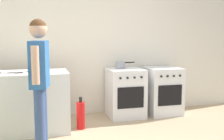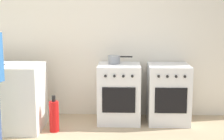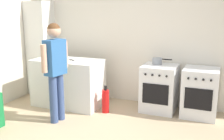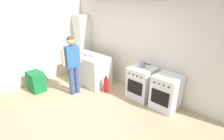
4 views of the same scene
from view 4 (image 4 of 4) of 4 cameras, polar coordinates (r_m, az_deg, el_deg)
The scene contains 16 objects.
ground_plane at distance 4.17m, azimuth -7.96°, elevation -14.92°, with size 8.00×8.00×0.00m, color tan.
back_wall at distance 4.90m, azimuth 9.43°, elevation 7.79°, with size 6.00×0.10×2.60m, color silver.
side_wall_left at distance 5.91m, azimuth -21.63°, elevation 9.04°, with size 0.10×3.10×2.60m, color silver.
counter_unit at distance 5.53m, azimuth -7.24°, elevation 0.33°, with size 1.30×0.70×0.90m, color silver.
oven_left at distance 4.73m, azimuth 9.63°, elevation -4.10°, with size 0.61×0.62×0.85m.
oven_right at distance 4.42m, azimuth 17.30°, elevation -6.88°, with size 0.59×0.62×0.85m.
pot at distance 4.64m, azimuth 9.83°, elevation 1.87°, with size 0.36×0.18×0.12m.
knife_utility at distance 5.33m, azimuth -7.17°, elevation 4.68°, with size 0.25×0.09×0.01m.
knife_paring at distance 5.68m, azimuth -9.86°, elevation 5.65°, with size 0.21×0.07×0.01m.
knife_chef at distance 5.51m, azimuth -9.62°, elevation 5.15°, with size 0.31×0.05×0.01m.
knife_bread at distance 5.43m, azimuth -9.33°, elevation 4.90°, with size 0.35×0.04×0.01m.
person at distance 4.75m, azimuth -12.86°, elevation 3.00°, with size 0.26×0.56×1.64m.
fire_extinguisher at distance 5.00m, azimuth -1.94°, elevation -4.96°, with size 0.13×0.13×0.50m.
recycling_crate_lower at distance 5.58m, azimuth -23.33°, elevation -4.74°, with size 0.52×0.36×0.28m, color #197238.
recycling_crate_upper at distance 5.47m, azimuth -23.77°, elevation -2.12°, with size 0.52×0.36×0.28m, color #197238.
larder_cabinet at distance 6.36m, azimuth -9.58°, elevation 8.37°, with size 0.48×0.44×2.00m, color silver.
Camera 4 is at (2.68, -1.97, 2.52)m, focal length 28.00 mm.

